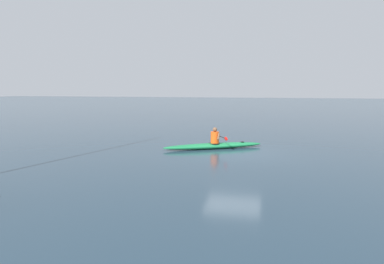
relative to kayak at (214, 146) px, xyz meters
The scene contains 3 objects.
ground_plane 1.24m from the kayak, 145.89° to the left, with size 160.00×160.00×0.00m, color #233847.
kayak is the anchor object (origin of this frame).
kayaker 0.45m from the kayak, 151.75° to the right, with size 1.13×2.05×0.75m.
Camera 1 is at (-1.54, 14.92, 2.91)m, focal length 31.56 mm.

